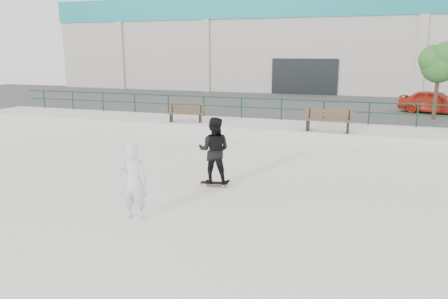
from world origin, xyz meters
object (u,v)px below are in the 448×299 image
at_px(red_car, 435,102).
at_px(seated_skater, 134,182).
at_px(tree, 440,61).
at_px(bench_left, 186,114).
at_px(bench_right, 328,121).
at_px(standing_skater, 214,150).
at_px(skateboard, 214,183).

xyz_separation_m(red_car, seated_skater, (-8.03, -17.29, -0.24)).
bearing_deg(tree, bench_left, -157.21).
bearing_deg(tree, seated_skater, -117.38).
bearing_deg(bench_right, standing_skater, -106.83).
height_order(bench_left, bench_right, bench_right).
bearing_deg(tree, red_car, 83.97).
bearing_deg(skateboard, seated_skater, -117.46).
height_order(tree, skateboard, tree).
distance_m(bench_right, seated_skater, 10.50).
distance_m(tree, red_car, 3.12).
relative_size(skateboard, standing_skater, 0.43).
relative_size(bench_left, tree, 0.47).
xyz_separation_m(tree, standing_skater, (-6.95, -12.12, -2.24)).
bearing_deg(skateboard, tree, 48.74).
bearing_deg(seated_skater, red_car, -121.25).
height_order(bench_left, tree, tree).
xyz_separation_m(bench_right, red_car, (4.79, 7.30, 0.17)).
relative_size(bench_left, red_car, 0.48).
height_order(bench_right, red_car, red_car).
xyz_separation_m(bench_right, seated_skater, (-3.24, -9.99, -0.07)).
distance_m(bench_right, tree, 7.19).
height_order(bench_right, seated_skater, seated_skater).
height_order(bench_left, standing_skater, standing_skater).
distance_m(red_car, standing_skater, 16.06).
bearing_deg(standing_skater, red_car, -124.32).
bearing_deg(tree, bench_right, -131.99).
bearing_deg(bench_left, red_car, 19.33).
xyz_separation_m(bench_left, red_car, (11.37, 6.92, 0.23)).
bearing_deg(standing_skater, bench_right, -116.49).
bearing_deg(skateboard, red_car, 51.99).
relative_size(red_car, seated_skater, 2.05).
distance_m(bench_right, red_car, 8.73).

